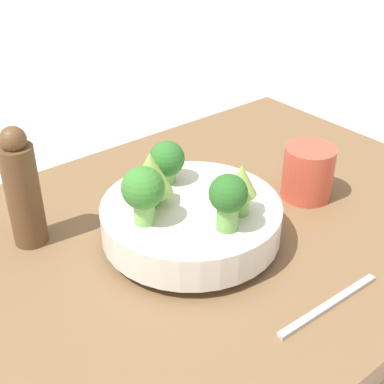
{
  "coord_description": "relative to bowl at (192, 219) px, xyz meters",
  "views": [
    {
      "loc": [
        -0.41,
        -0.52,
        0.53
      ],
      "look_at": [
        0.0,
        -0.01,
        0.13
      ],
      "focal_mm": 50.0,
      "sensor_mm": 36.0,
      "label": 1
    }
  ],
  "objects": [
    {
      "name": "cup",
      "position": [
        0.23,
        -0.02,
        0.01
      ],
      "size": [
        0.08,
        0.08,
        0.09
      ],
      "color": "#C64C38",
      "rests_on": "table"
    },
    {
      "name": "broccoli_floret_left",
      "position": [
        -0.08,
        0.0,
        0.08
      ],
      "size": [
        0.06,
        0.06,
        0.08
      ],
      "color": "#7AB256",
      "rests_on": "bowl"
    },
    {
      "name": "fork",
      "position": [
        0.05,
        -0.22,
        -0.03
      ],
      "size": [
        0.18,
        0.01,
        0.01
      ],
      "color": "#B2B2B7",
      "rests_on": "table"
    },
    {
      "name": "bowl",
      "position": [
        0.0,
        0.0,
        0.0
      ],
      "size": [
        0.26,
        0.26,
        0.06
      ],
      "color": "silver",
      "rests_on": "table"
    },
    {
      "name": "broccoli_floret_front",
      "position": [
        -0.0,
        -0.08,
        0.08
      ],
      "size": [
        0.05,
        0.05,
        0.08
      ],
      "color": "#6BA34C",
      "rests_on": "bowl"
    },
    {
      "name": "romanesco_piece_far",
      "position": [
        -0.05,
        0.04,
        0.08
      ],
      "size": [
        0.06,
        0.06,
        0.08
      ],
      "color": "#6BA34C",
      "rests_on": "bowl"
    },
    {
      "name": "broccoli_floret_back",
      "position": [
        0.01,
        0.07,
        0.06
      ],
      "size": [
        0.05,
        0.05,
        0.07
      ],
      "color": "#7AB256",
      "rests_on": "bowl"
    },
    {
      "name": "table",
      "position": [
        -0.0,
        0.01,
        -0.06
      ],
      "size": [
        1.03,
        0.66,
        0.04
      ],
      "color": "brown",
      "rests_on": "ground_plane"
    },
    {
      "name": "pepper_mill",
      "position": [
        -0.19,
        0.15,
        0.05
      ],
      "size": [
        0.05,
        0.05,
        0.19
      ],
      "color": "brown",
      "rests_on": "table"
    },
    {
      "name": "romanesco_piece_near",
      "position": [
        0.04,
        -0.06,
        0.07
      ],
      "size": [
        0.04,
        0.04,
        0.08
      ],
      "color": "#7AB256",
      "rests_on": "bowl"
    },
    {
      "name": "ground_plane",
      "position": [
        -0.0,
        0.01,
        -0.08
      ],
      "size": [
        6.0,
        6.0,
        0.0
      ],
      "primitive_type": "plane",
      "color": "silver"
    }
  ]
}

